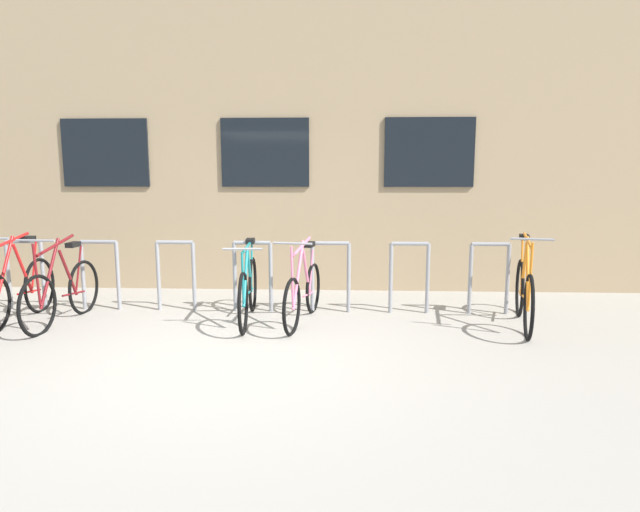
{
  "coord_description": "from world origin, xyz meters",
  "views": [
    {
      "loc": [
        1.18,
        -4.95,
        1.79
      ],
      "look_at": [
        0.88,
        1.6,
        0.77
      ],
      "focal_mm": 30.68,
      "sensor_mm": 36.0,
      "label": 1
    }
  ],
  "objects_px": {
    "bicycle_teal": "(248,289)",
    "bicycle_orange": "(524,292)",
    "bicycle_maroon": "(62,292)",
    "bicycle_pink": "(303,292)",
    "bicycle_red": "(17,290)"
  },
  "relations": [
    {
      "from": "bicycle_orange",
      "to": "bicycle_teal",
      "type": "bearing_deg",
      "value": 178.64
    },
    {
      "from": "bicycle_orange",
      "to": "bicycle_maroon",
      "type": "distance_m",
      "value": 5.44
    },
    {
      "from": "bicycle_teal",
      "to": "bicycle_maroon",
      "type": "bearing_deg",
      "value": -174.53
    },
    {
      "from": "bicycle_maroon",
      "to": "bicycle_red",
      "type": "bearing_deg",
      "value": 177.66
    },
    {
      "from": "bicycle_teal",
      "to": "bicycle_red",
      "type": "bearing_deg",
      "value": -176.11
    },
    {
      "from": "bicycle_red",
      "to": "bicycle_pink",
      "type": "bearing_deg",
      "value": 2.61
    },
    {
      "from": "bicycle_teal",
      "to": "bicycle_orange",
      "type": "relative_size",
      "value": 1.02
    },
    {
      "from": "bicycle_red",
      "to": "bicycle_teal",
      "type": "xyz_separation_m",
      "value": [
        2.75,
        0.19,
        -0.01
      ]
    },
    {
      "from": "bicycle_pink",
      "to": "bicycle_orange",
      "type": "distance_m",
      "value": 2.59
    },
    {
      "from": "bicycle_pink",
      "to": "bicycle_red",
      "type": "xyz_separation_m",
      "value": [
        -3.42,
        -0.16,
        0.02
      ]
    },
    {
      "from": "bicycle_pink",
      "to": "bicycle_teal",
      "type": "relative_size",
      "value": 0.93
    },
    {
      "from": "bicycle_teal",
      "to": "bicycle_maroon",
      "type": "relative_size",
      "value": 1.05
    },
    {
      "from": "bicycle_pink",
      "to": "bicycle_maroon",
      "type": "height_order",
      "value": "bicycle_maroon"
    },
    {
      "from": "bicycle_red",
      "to": "bicycle_teal",
      "type": "distance_m",
      "value": 2.76
    },
    {
      "from": "bicycle_teal",
      "to": "bicycle_orange",
      "type": "xyz_separation_m",
      "value": [
        3.25,
        -0.08,
        0.01
      ]
    }
  ]
}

